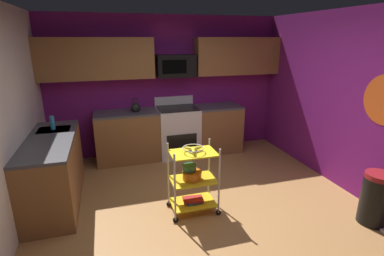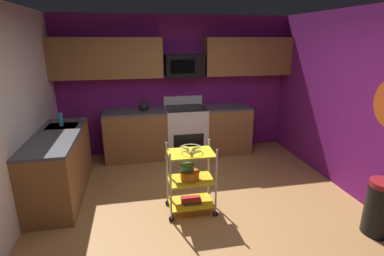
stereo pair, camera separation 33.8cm
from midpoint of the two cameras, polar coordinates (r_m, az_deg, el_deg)
floor at (r=3.96m, az=4.98°, el=-16.86°), size 4.40×4.80×0.04m
wall_back at (r=5.72m, az=-1.46°, el=8.24°), size 4.52×0.06×2.60m
wall_right at (r=4.56m, az=33.54°, el=3.03°), size 0.06×4.80×2.60m
counter_run at (r=5.09m, az=-8.17°, el=-2.81°), size 3.58×2.34×0.92m
oven_range at (r=5.62m, az=0.48°, el=-0.53°), size 0.76×0.65×1.10m
upper_cabinets at (r=5.46m, az=-1.45°, el=13.63°), size 4.40×0.33×0.70m
microwave at (r=5.48m, az=0.28°, el=12.07°), size 0.70×0.39×0.40m
rolling_cart at (r=3.80m, az=2.36°, el=-10.08°), size 0.64×0.40×0.91m
fruit_bowl at (r=3.62m, az=2.44°, el=-4.13°), size 0.27×0.27×0.07m
mixing_bowl_large at (r=3.77m, az=2.17°, el=-9.21°), size 0.25×0.25×0.11m
mixing_bowl_small at (r=3.74m, az=1.70°, el=-7.70°), size 0.18×0.18×0.08m
book_stack at (r=3.94m, az=2.30°, el=-13.92°), size 0.27×0.19×0.05m
kettle at (r=5.38m, az=-7.61°, el=4.23°), size 0.21×0.18×0.26m
dish_soap_bottle at (r=4.73m, az=-22.42°, el=1.54°), size 0.06×0.06×0.20m
trash_can at (r=4.17m, az=35.00°, el=-12.74°), size 0.34×0.42×0.66m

